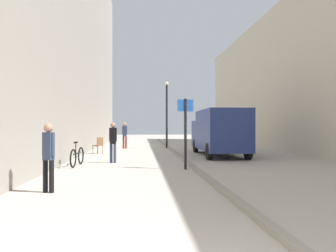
{
  "coord_description": "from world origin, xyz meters",
  "views": [
    {
      "loc": [
        -0.38,
        -2.21,
        1.6
      ],
      "look_at": [
        0.8,
        11.0,
        1.59
      ],
      "focal_mm": 32.21,
      "sensor_mm": 36.0,
      "label": 1
    }
  ],
  "objects_px": {
    "cafe_chair_near_window": "(99,144)",
    "delivery_van": "(219,131)",
    "pedestrian_mid_block": "(125,133)",
    "street_sign_post": "(185,127)",
    "pedestrian_main_foreground": "(48,153)",
    "pedestrian_far_crossing": "(113,139)",
    "lamp_post": "(167,110)",
    "bicycle_leaning": "(77,156)"
  },
  "relations": [
    {
      "from": "street_sign_post",
      "to": "bicycle_leaning",
      "type": "bearing_deg",
      "value": -23.26
    },
    {
      "from": "pedestrian_far_crossing",
      "to": "lamp_post",
      "type": "height_order",
      "value": "lamp_post"
    },
    {
      "from": "pedestrian_main_foreground",
      "to": "bicycle_leaning",
      "type": "relative_size",
      "value": 0.94
    },
    {
      "from": "pedestrian_main_foreground",
      "to": "lamp_post",
      "type": "bearing_deg",
      "value": -88.53
    },
    {
      "from": "pedestrian_main_foreground",
      "to": "pedestrian_mid_block",
      "type": "xyz_separation_m",
      "value": [
        1.07,
        13.92,
        0.1
      ]
    },
    {
      "from": "pedestrian_main_foreground",
      "to": "delivery_van",
      "type": "distance_m",
      "value": 10.54
    },
    {
      "from": "cafe_chair_near_window",
      "to": "delivery_van",
      "type": "bearing_deg",
      "value": -63.23
    },
    {
      "from": "pedestrian_far_crossing",
      "to": "delivery_van",
      "type": "distance_m",
      "value": 5.99
    },
    {
      "from": "pedestrian_mid_block",
      "to": "bicycle_leaning",
      "type": "xyz_separation_m",
      "value": [
        -1.39,
        -9.11,
        -0.68
      ]
    },
    {
      "from": "pedestrian_far_crossing",
      "to": "bicycle_leaning",
      "type": "height_order",
      "value": "pedestrian_far_crossing"
    },
    {
      "from": "street_sign_post",
      "to": "bicycle_leaning",
      "type": "relative_size",
      "value": 1.47
    },
    {
      "from": "delivery_van",
      "to": "bicycle_leaning",
      "type": "bearing_deg",
      "value": -150.91
    },
    {
      "from": "pedestrian_main_foreground",
      "to": "delivery_van",
      "type": "height_order",
      "value": "delivery_van"
    },
    {
      "from": "pedestrian_far_crossing",
      "to": "lamp_post",
      "type": "xyz_separation_m",
      "value": [
        3.04,
        8.33,
        1.71
      ]
    },
    {
      "from": "delivery_van",
      "to": "lamp_post",
      "type": "relative_size",
      "value": 1.18
    },
    {
      "from": "delivery_van",
      "to": "lamp_post",
      "type": "xyz_separation_m",
      "value": [
        -2.32,
        5.68,
        1.42
      ]
    },
    {
      "from": "delivery_van",
      "to": "cafe_chair_near_window",
      "type": "relative_size",
      "value": 5.98
    },
    {
      "from": "lamp_post",
      "to": "street_sign_post",
      "type": "bearing_deg",
      "value": -91.14
    },
    {
      "from": "delivery_van",
      "to": "street_sign_post",
      "type": "xyz_separation_m",
      "value": [
        -2.53,
        -4.88,
        0.25
      ]
    },
    {
      "from": "pedestrian_mid_block",
      "to": "pedestrian_far_crossing",
      "type": "xyz_separation_m",
      "value": [
        -0.06,
        -8.19,
        -0.05
      ]
    },
    {
      "from": "delivery_van",
      "to": "cafe_chair_near_window",
      "type": "xyz_separation_m",
      "value": [
        -6.57,
        1.62,
        -0.75
      ]
    },
    {
      "from": "lamp_post",
      "to": "bicycle_leaning",
      "type": "height_order",
      "value": "lamp_post"
    },
    {
      "from": "pedestrian_far_crossing",
      "to": "delivery_van",
      "type": "height_order",
      "value": "delivery_van"
    },
    {
      "from": "pedestrian_far_crossing",
      "to": "cafe_chair_near_window",
      "type": "bearing_deg",
      "value": 122.99
    },
    {
      "from": "street_sign_post",
      "to": "lamp_post",
      "type": "xyz_separation_m",
      "value": [
        0.21,
        10.56,
        1.18
      ]
    },
    {
      "from": "pedestrian_main_foreground",
      "to": "pedestrian_far_crossing",
      "type": "xyz_separation_m",
      "value": [
        1.0,
        5.74,
        0.05
      ]
    },
    {
      "from": "pedestrian_mid_block",
      "to": "street_sign_post",
      "type": "distance_m",
      "value": 10.79
    },
    {
      "from": "pedestrian_mid_block",
      "to": "pedestrian_main_foreground",
      "type": "bearing_deg",
      "value": -83.16
    },
    {
      "from": "pedestrian_mid_block",
      "to": "street_sign_post",
      "type": "relative_size",
      "value": 0.7
    },
    {
      "from": "pedestrian_far_crossing",
      "to": "bicycle_leaning",
      "type": "bearing_deg",
      "value": -127.92
    },
    {
      "from": "delivery_van",
      "to": "street_sign_post",
      "type": "relative_size",
      "value": 2.16
    },
    {
      "from": "pedestrian_far_crossing",
      "to": "street_sign_post",
      "type": "height_order",
      "value": "street_sign_post"
    },
    {
      "from": "pedestrian_mid_block",
      "to": "lamp_post",
      "type": "bearing_deg",
      "value": 13.95
    },
    {
      "from": "pedestrian_main_foreground",
      "to": "delivery_van",
      "type": "relative_size",
      "value": 0.3
    },
    {
      "from": "pedestrian_far_crossing",
      "to": "street_sign_post",
      "type": "bearing_deg",
      "value": -20.91
    },
    {
      "from": "street_sign_post",
      "to": "pedestrian_main_foreground",
      "type": "bearing_deg",
      "value": 36.63
    },
    {
      "from": "pedestrian_mid_block",
      "to": "pedestrian_far_crossing",
      "type": "relative_size",
      "value": 1.05
    },
    {
      "from": "street_sign_post",
      "to": "cafe_chair_near_window",
      "type": "height_order",
      "value": "street_sign_post"
    },
    {
      "from": "bicycle_leaning",
      "to": "pedestrian_mid_block",
      "type": "bearing_deg",
      "value": 85.95
    },
    {
      "from": "pedestrian_mid_block",
      "to": "street_sign_post",
      "type": "bearing_deg",
      "value": -63.88
    },
    {
      "from": "street_sign_post",
      "to": "lamp_post",
      "type": "height_order",
      "value": "lamp_post"
    },
    {
      "from": "pedestrian_main_foreground",
      "to": "lamp_post",
      "type": "height_order",
      "value": "lamp_post"
    }
  ]
}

